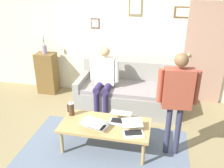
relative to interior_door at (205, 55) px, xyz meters
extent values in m
plane|color=#8C7C55|center=(1.64, 2.11, -1.02)|extent=(7.68, 7.68, 0.00)
cube|color=slate|center=(1.58, 2.01, -1.02)|extent=(2.51, 1.57, 0.01)
cube|color=beige|center=(1.64, -0.09, 0.33)|extent=(7.04, 0.10, 2.70)
cube|color=#846C4C|center=(1.42, -0.04, 0.87)|extent=(0.27, 0.02, 0.35)
cube|color=silver|center=(1.42, -0.03, 0.87)|extent=(0.20, 0.00, 0.26)
cube|color=brown|center=(0.52, -0.04, 0.80)|extent=(0.33, 0.02, 0.21)
cube|color=beige|center=(0.52, -0.03, 0.80)|extent=(0.25, 0.00, 0.16)
cube|color=brown|center=(2.25, -0.04, 0.53)|extent=(0.19, 0.02, 0.21)
cube|color=silver|center=(2.25, -0.03, 0.53)|extent=(0.14, 0.00, 0.16)
cube|color=tan|center=(0.00, 0.00, 0.00)|extent=(0.82, 0.05, 2.05)
sphere|color=tan|center=(0.31, 0.04, 0.00)|extent=(0.06, 0.06, 0.06)
cube|color=gray|center=(1.46, 0.61, -0.81)|extent=(1.92, 0.88, 0.42)
cube|color=gray|center=(1.46, 0.63, -0.56)|extent=(1.68, 0.80, 0.08)
cube|color=gray|center=(1.46, 0.24, -0.37)|extent=(1.92, 0.14, 0.46)
cube|color=gray|center=(0.56, 0.61, -0.50)|extent=(0.12, 0.88, 0.20)
cube|color=gray|center=(2.36, 0.61, -0.50)|extent=(0.12, 0.88, 0.20)
cube|color=tan|center=(1.58, 1.91, -0.62)|extent=(1.34, 0.64, 0.04)
cylinder|color=tan|center=(0.98, 2.16, -0.83)|extent=(0.05, 0.05, 0.39)
cylinder|color=tan|center=(2.19, 2.16, -0.83)|extent=(0.05, 0.05, 0.39)
cylinder|color=tan|center=(0.98, 1.65, -0.83)|extent=(0.05, 0.05, 0.39)
cylinder|color=tan|center=(2.19, 1.65, -0.83)|extent=(0.05, 0.05, 0.39)
cube|color=silver|center=(1.38, 1.81, -0.59)|extent=(0.33, 0.23, 0.01)
cube|color=black|center=(1.38, 1.79, -0.58)|extent=(0.27, 0.14, 0.00)
cube|color=silver|center=(1.37, 1.72, -0.48)|extent=(0.33, 0.21, 0.04)
cube|color=white|center=(1.37, 1.72, -0.48)|extent=(0.30, 0.19, 0.04)
cube|color=silver|center=(1.70, 1.96, -0.59)|extent=(0.38, 0.31, 0.01)
cube|color=black|center=(1.70, 1.98, -0.58)|extent=(0.31, 0.20, 0.00)
cube|color=silver|center=(1.73, 2.06, -0.48)|extent=(0.38, 0.29, 0.02)
cube|color=white|center=(1.73, 2.06, -0.48)|extent=(0.34, 0.26, 0.02)
cube|color=silver|center=(1.14, 2.06, -0.59)|extent=(0.34, 0.29, 0.01)
cube|color=black|center=(1.14, 2.05, -0.58)|extent=(0.27, 0.19, 0.00)
cube|color=silver|center=(1.18, 1.94, -0.48)|extent=(0.33, 0.28, 0.04)
cube|color=#222F2D|center=(1.17, 1.95, -0.48)|extent=(0.30, 0.25, 0.04)
cylinder|color=#4C3323|center=(2.17, 1.75, -0.50)|extent=(0.09, 0.09, 0.20)
cylinder|color=#B7B7BC|center=(2.17, 1.75, -0.39)|extent=(0.09, 0.09, 0.02)
sphere|color=#B2B2B7|center=(2.17, 1.75, -0.37)|extent=(0.03, 0.03, 0.03)
cube|color=black|center=(2.22, 1.75, -0.49)|extent=(0.01, 0.01, 0.14)
cube|color=brown|center=(3.32, 0.23, -0.57)|extent=(0.42, 0.32, 0.92)
cylinder|color=#998DA3|center=(3.32, 0.23, -0.01)|extent=(0.11, 0.11, 0.19)
cylinder|color=#3D7038|center=(3.31, 0.25, 0.17)|extent=(0.02, 0.01, 0.18)
sphere|color=#DD4C5B|center=(3.31, 0.26, 0.26)|extent=(0.03, 0.03, 0.03)
cylinder|color=#3D7038|center=(3.31, 0.25, 0.18)|extent=(0.02, 0.02, 0.19)
sphere|color=silver|center=(3.30, 0.26, 0.27)|extent=(0.05, 0.05, 0.05)
cylinder|color=#3D7038|center=(3.31, 0.25, 0.16)|extent=(0.02, 0.02, 0.15)
sphere|color=silver|center=(3.31, 0.26, 0.23)|extent=(0.05, 0.05, 0.05)
cylinder|color=#30314B|center=(0.52, 1.81, -0.63)|extent=(0.08, 0.08, 0.79)
cylinder|color=#30314B|center=(0.67, 1.82, -0.63)|extent=(0.08, 0.08, 0.79)
cube|color=#994331|center=(0.59, 1.81, 0.05)|extent=(0.41, 0.21, 0.56)
cylinder|color=#994331|center=(0.36, 1.79, 0.08)|extent=(0.09, 0.09, 0.48)
cylinder|color=#994331|center=(0.83, 1.84, 0.08)|extent=(0.09, 0.09, 0.48)
sphere|color=brown|center=(0.59, 1.81, 0.45)|extent=(0.18, 0.18, 0.18)
cylinder|color=#332752|center=(1.78, 1.07, -0.77)|extent=(0.10, 0.10, 0.50)
cylinder|color=#332752|center=(1.95, 1.07, -0.77)|extent=(0.10, 0.10, 0.50)
cylinder|color=#332752|center=(1.78, 0.89, -0.47)|extent=(0.12, 0.40, 0.12)
cylinder|color=#332752|center=(1.95, 0.89, -0.47)|extent=(0.12, 0.40, 0.12)
cube|color=white|center=(1.87, 0.71, -0.21)|extent=(0.37, 0.20, 0.52)
cylinder|color=white|center=(1.63, 0.76, -0.19)|extent=(0.08, 0.08, 0.42)
cylinder|color=white|center=(2.10, 0.76, -0.19)|extent=(0.08, 0.08, 0.42)
sphere|color=tan|center=(1.87, 0.71, 0.16)|extent=(0.19, 0.19, 0.19)
camera|label=1|loc=(0.86, 4.83, 1.42)|focal=38.47mm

